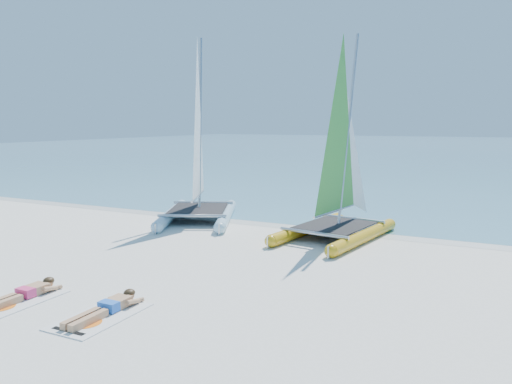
# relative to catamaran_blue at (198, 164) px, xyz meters

# --- Properties ---
(ground) EXTENTS (140.00, 140.00, 0.00)m
(ground) POSITION_rel_catamaran_blue_xyz_m (3.38, -4.89, -2.05)
(ground) COLOR silver
(ground) RESTS_ON ground
(sea) EXTENTS (140.00, 115.00, 0.01)m
(sea) POSITION_rel_catamaran_blue_xyz_m (3.38, 58.11, -2.04)
(sea) COLOR #74AEC2
(sea) RESTS_ON ground
(wet_sand_strip) EXTENTS (140.00, 1.40, 0.01)m
(wet_sand_strip) POSITION_rel_catamaran_blue_xyz_m (3.38, 0.61, -2.05)
(wet_sand_strip) COLOR silver
(wet_sand_strip) RESTS_ON ground
(catamaran_blue) EXTENTS (4.26, 5.58, 6.87)m
(catamaran_blue) POSITION_rel_catamaran_blue_xyz_m (0.00, 0.00, 0.00)
(catamaran_blue) COLOR #BBDDF6
(catamaran_blue) RESTS_ON ground
(catamaran_yellow) EXTENTS (3.00, 5.21, 6.47)m
(catamaran_yellow) POSITION_rel_catamaran_blue_xyz_m (5.42, -0.17, -0.01)
(catamaran_yellow) COLOR orange
(catamaran_yellow) RESTS_ON ground
(towel_a) EXTENTS (1.00, 1.85, 0.02)m
(towel_a) POSITION_rel_catamaran_blue_xyz_m (1.31, -8.74, -2.04)
(towel_a) COLOR white
(towel_a) RESTS_ON ground
(sunbather_a) EXTENTS (0.37, 1.73, 0.26)m
(sunbather_a) POSITION_rel_catamaran_blue_xyz_m (1.31, -8.55, -1.93)
(sunbather_a) COLOR tan
(sunbather_a) RESTS_ON towel_a
(towel_b) EXTENTS (1.00, 1.85, 0.02)m
(towel_b) POSITION_rel_catamaran_blue_xyz_m (3.36, -8.59, -2.04)
(towel_b) COLOR white
(towel_b) RESTS_ON ground
(sunbather_b) EXTENTS (0.37, 1.73, 0.26)m
(sunbather_b) POSITION_rel_catamaran_blue_xyz_m (3.36, -8.39, -1.93)
(sunbather_b) COLOR tan
(sunbather_b) RESTS_ON towel_b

